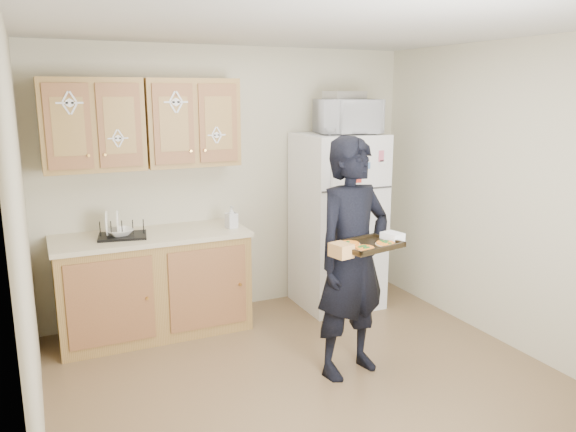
{
  "coord_description": "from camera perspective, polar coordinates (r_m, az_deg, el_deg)",
  "views": [
    {
      "loc": [
        -1.73,
        -3.23,
        2.09
      ],
      "look_at": [
        -0.03,
        0.45,
        1.19
      ],
      "focal_mm": 35.0,
      "sensor_mm": 36.0,
      "label": 1
    }
  ],
  "objects": [
    {
      "name": "ceiling",
      "position": [
        3.68,
        3.61,
        18.91
      ],
      "size": [
        3.6,
        3.6,
        0.0
      ],
      "primitive_type": "plane",
      "color": "beige",
      "rests_on": "wall_back"
    },
    {
      "name": "wall_back",
      "position": [
        5.38,
        -5.69,
        3.49
      ],
      "size": [
        3.6,
        0.04,
        2.5
      ],
      "primitive_type": "cube",
      "color": "beige",
      "rests_on": "floor"
    },
    {
      "name": "microwave",
      "position": [
        5.36,
        6.09,
        10.01
      ],
      "size": [
        0.64,
        0.49,
        0.32
      ],
      "primitive_type": "imported",
      "rotation": [
        0.0,
        0.0,
        -0.17
      ],
      "color": "white",
      "rests_on": "refrigerator"
    },
    {
      "name": "base_cabinet",
      "position": [
        5.07,
        -13.46,
        -6.94
      ],
      "size": [
        1.6,
        0.6,
        0.86
      ],
      "primitive_type": "cube",
      "color": "olive",
      "rests_on": "floor"
    },
    {
      "name": "foil_pan",
      "position": [
        5.37,
        5.76,
        12.12
      ],
      "size": [
        0.38,
        0.28,
        0.07
      ],
      "primitive_type": "cube",
      "rotation": [
        0.0,
        0.0,
        0.13
      ],
      "color": "silver",
      "rests_on": "microwave"
    },
    {
      "name": "pizza_front_left",
      "position": [
        3.71,
        7.78,
        -3.25
      ],
      "size": [
        0.14,
        0.14,
        0.02
      ],
      "primitive_type": "cylinder",
      "color": "orange",
      "rests_on": "baking_tray"
    },
    {
      "name": "dish_rack",
      "position": [
        4.87,
        -16.51,
        -1.2
      ],
      "size": [
        0.43,
        0.35,
        0.15
      ],
      "primitive_type": "cube",
      "rotation": [
        0.0,
        0.0,
        -0.18
      ],
      "color": "black",
      "rests_on": "countertop"
    },
    {
      "name": "cereal_box",
      "position": [
        6.16,
        8.0,
        -5.86
      ],
      "size": [
        0.2,
        0.07,
        0.32
      ],
      "primitive_type": "cube",
      "color": "gold",
      "rests_on": "floor"
    },
    {
      "name": "floor",
      "position": [
        4.22,
        3.13,
        -17.2
      ],
      "size": [
        3.6,
        3.6,
        0.0
      ],
      "primitive_type": "plane",
      "color": "brown",
      "rests_on": "ground"
    },
    {
      "name": "person",
      "position": [
        4.15,
        6.56,
        -4.32
      ],
      "size": [
        0.73,
        0.55,
        1.79
      ],
      "primitive_type": "imported",
      "rotation": [
        0.0,
        0.0,
        0.21
      ],
      "color": "black",
      "rests_on": "floor"
    },
    {
      "name": "wall_front",
      "position": [
        2.39,
        24.3,
        -9.16
      ],
      "size": [
        3.6,
        0.04,
        2.5
      ],
      "primitive_type": "cube",
      "color": "beige",
      "rests_on": "floor"
    },
    {
      "name": "refrigerator",
      "position": [
        5.51,
        5.05,
        -0.51
      ],
      "size": [
        0.75,
        0.7,
        1.7
      ],
      "primitive_type": "cube",
      "color": "white",
      "rests_on": "floor"
    },
    {
      "name": "pizza_front_right",
      "position": [
        3.84,
        9.88,
        -2.76
      ],
      "size": [
        0.14,
        0.14,
        0.02
      ],
      "primitive_type": "cylinder",
      "color": "orange",
      "rests_on": "baking_tray"
    },
    {
      "name": "baking_tray",
      "position": [
        3.83,
        8.1,
        -3.02
      ],
      "size": [
        0.48,
        0.39,
        0.04
      ],
      "primitive_type": "cube",
      "rotation": [
        0.0,
        0.0,
        0.21
      ],
      "color": "black",
      "rests_on": "person"
    },
    {
      "name": "pizza_back_left",
      "position": [
        3.81,
        6.31,
        -2.8
      ],
      "size": [
        0.14,
        0.14,
        0.02
      ],
      "primitive_type": "cylinder",
      "color": "orange",
      "rests_on": "baking_tray"
    },
    {
      "name": "bowl",
      "position": [
        4.87,
        -16.74,
        -1.58
      ],
      "size": [
        0.25,
        0.25,
        0.05
      ],
      "primitive_type": "imported",
      "rotation": [
        0.0,
        0.0,
        0.17
      ],
      "color": "white",
      "rests_on": "dish_rack"
    },
    {
      "name": "wall_left",
      "position": [
        3.34,
        -25.15,
        -3.26
      ],
      "size": [
        0.04,
        3.6,
        2.5
      ],
      "primitive_type": "cube",
      "color": "beige",
      "rests_on": "floor"
    },
    {
      "name": "countertop",
      "position": [
        4.94,
        -13.72,
        -2.01
      ],
      "size": [
        1.64,
        0.64,
        0.04
      ],
      "primitive_type": "cube",
      "color": "beige",
      "rests_on": "base_cabinet"
    },
    {
      "name": "wall_right",
      "position": [
        4.85,
        22.47,
        1.61
      ],
      "size": [
        0.04,
        3.6,
        2.5
      ],
      "primitive_type": "cube",
      "color": "beige",
      "rests_on": "floor"
    },
    {
      "name": "soap_bottle",
      "position": [
        5.01,
        -5.77,
        -0.1
      ],
      "size": [
        0.11,
        0.11,
        0.2
      ],
      "primitive_type": "imported",
      "rotation": [
        0.0,
        0.0,
        0.2
      ],
      "color": "white",
      "rests_on": "countertop"
    },
    {
      "name": "upper_cab_right",
      "position": [
        5.02,
        -9.83,
        9.33
      ],
      "size": [
        0.8,
        0.33,
        0.75
      ],
      "primitive_type": "cube",
      "color": "olive",
      "rests_on": "wall_back"
    },
    {
      "name": "upper_cab_left",
      "position": [
        4.87,
        -19.28,
        8.73
      ],
      "size": [
        0.8,
        0.33,
        0.75
      ],
      "primitive_type": "cube",
      "color": "olive",
      "rests_on": "wall_back"
    }
  ]
}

